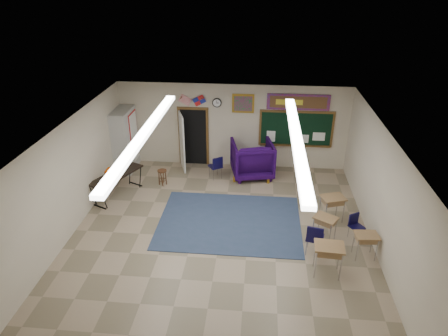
# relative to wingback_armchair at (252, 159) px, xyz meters

# --- Properties ---
(floor) EXTENTS (9.00, 9.00, 0.00)m
(floor) POSITION_rel_wingback_armchair_xyz_m (-0.73, -3.74, -0.63)
(floor) COLOR gray
(floor) RESTS_ON ground
(back_wall) EXTENTS (8.00, 0.04, 3.00)m
(back_wall) POSITION_rel_wingback_armchair_xyz_m (-0.73, 0.76, 0.87)
(back_wall) COLOR beige
(back_wall) RESTS_ON floor
(left_wall) EXTENTS (0.04, 9.00, 3.00)m
(left_wall) POSITION_rel_wingback_armchair_xyz_m (-4.73, -3.74, 0.87)
(left_wall) COLOR beige
(left_wall) RESTS_ON floor
(right_wall) EXTENTS (0.04, 9.00, 3.00)m
(right_wall) POSITION_rel_wingback_armchair_xyz_m (3.27, -3.74, 0.87)
(right_wall) COLOR beige
(right_wall) RESTS_ON floor
(ceiling) EXTENTS (8.00, 9.00, 0.04)m
(ceiling) POSITION_rel_wingback_armchair_xyz_m (-0.73, -3.74, 2.37)
(ceiling) COLOR #BABAB6
(ceiling) RESTS_ON back_wall
(area_rug) EXTENTS (4.00, 3.00, 0.02)m
(area_rug) POSITION_rel_wingback_armchair_xyz_m (-0.53, -2.94, -0.62)
(area_rug) COLOR navy
(area_rug) RESTS_ON floor
(fluorescent_strips) EXTENTS (3.86, 6.00, 0.10)m
(fluorescent_strips) POSITION_rel_wingback_armchair_xyz_m (-0.73, -3.74, 2.31)
(fluorescent_strips) COLOR white
(fluorescent_strips) RESTS_ON ceiling
(doorway) EXTENTS (1.10, 0.89, 2.16)m
(doorway) POSITION_rel_wingback_armchair_xyz_m (-2.24, 0.61, 0.43)
(doorway) COLOR black
(doorway) RESTS_ON back_wall
(chalkboard) EXTENTS (2.55, 0.14, 1.30)m
(chalkboard) POSITION_rel_wingback_armchair_xyz_m (1.47, 0.72, 0.84)
(chalkboard) COLOR brown
(chalkboard) RESTS_ON back_wall
(bulletin_board) EXTENTS (2.10, 0.05, 0.55)m
(bulletin_board) POSITION_rel_wingback_armchair_xyz_m (1.47, 0.72, 1.82)
(bulletin_board) COLOR red
(bulletin_board) RESTS_ON back_wall
(framed_art_print) EXTENTS (0.75, 0.05, 0.65)m
(framed_art_print) POSITION_rel_wingback_armchair_xyz_m (-0.38, 0.72, 1.72)
(framed_art_print) COLOR #A4781F
(framed_art_print) RESTS_ON back_wall
(wall_clock) EXTENTS (0.32, 0.05, 0.32)m
(wall_clock) POSITION_rel_wingback_armchair_xyz_m (-1.28, 0.72, 1.72)
(wall_clock) COLOR black
(wall_clock) RESTS_ON back_wall
(wall_flags) EXTENTS (1.16, 0.06, 0.70)m
(wall_flags) POSITION_rel_wingback_armchair_xyz_m (-2.13, 0.70, 1.85)
(wall_flags) COLOR red
(wall_flags) RESTS_ON back_wall
(storage_cabinet) EXTENTS (0.59, 1.25, 2.20)m
(storage_cabinet) POSITION_rel_wingback_armchair_xyz_m (-4.45, 0.11, 0.47)
(storage_cabinet) COLOR #B2B3AE
(storage_cabinet) RESTS_ON floor
(wingback_armchair) EXTENTS (1.60, 1.63, 1.26)m
(wingback_armchair) POSITION_rel_wingback_armchair_xyz_m (0.00, 0.00, 0.00)
(wingback_armchair) COLOR #1D0536
(wingback_armchair) RESTS_ON floor
(student_chair_reading) EXTENTS (0.57, 0.57, 0.83)m
(student_chair_reading) POSITION_rel_wingback_armchair_xyz_m (-1.24, -0.31, -0.22)
(student_chair_reading) COLOR black
(student_chair_reading) RESTS_ON floor
(student_chair_desk_a) EXTENTS (0.53, 0.53, 0.88)m
(student_chair_desk_a) POSITION_rel_wingback_armchair_xyz_m (1.69, -4.11, -0.19)
(student_chair_desk_a) COLOR black
(student_chair_desk_a) RESTS_ON floor
(student_chair_desk_b) EXTENTS (0.48, 0.48, 0.70)m
(student_chair_desk_b) POSITION_rel_wingback_armchair_xyz_m (2.86, -3.41, -0.28)
(student_chair_desk_b) COLOR black
(student_chair_desk_b) RESTS_ON floor
(student_desk_front_left) EXTENTS (0.71, 0.67, 0.69)m
(student_desk_front_left) POSITION_rel_wingback_armchair_xyz_m (2.02, -3.51, -0.24)
(student_desk_front_left) COLOR olive
(student_desk_front_left) RESTS_ON floor
(student_desk_front_right) EXTENTS (0.76, 0.66, 0.77)m
(student_desk_front_right) POSITION_rel_wingback_armchair_xyz_m (2.33, -2.59, -0.20)
(student_desk_front_right) COLOR olive
(student_desk_front_right) RESTS_ON floor
(student_desk_back_left) EXTENTS (0.71, 0.55, 0.81)m
(student_desk_back_left) POSITION_rel_wingback_armchair_xyz_m (1.91, -4.87, -0.18)
(student_desk_back_left) COLOR olive
(student_desk_back_left) RESTS_ON floor
(student_desk_back_right) EXTENTS (0.59, 0.47, 0.67)m
(student_desk_back_right) POSITION_rel_wingback_armchair_xyz_m (2.92, -4.16, -0.25)
(student_desk_back_right) COLOR olive
(student_desk_back_right) RESTS_ON floor
(folding_table) EXTENTS (1.32, 1.93, 1.05)m
(folding_table) POSITION_rel_wingback_armchair_xyz_m (-4.16, -1.81, -0.21)
(folding_table) COLOR black
(folding_table) RESTS_ON floor
(wooden_stool) EXTENTS (0.30, 0.30, 0.53)m
(wooden_stool) POSITION_rel_wingback_armchair_xyz_m (-2.93, -0.97, -0.35)
(wooden_stool) COLOR #4D2917
(wooden_stool) RESTS_ON floor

